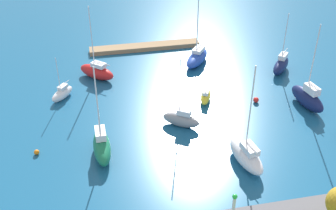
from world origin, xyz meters
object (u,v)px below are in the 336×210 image
at_px(sailboat_red_far_north, 97,71).
at_px(mooring_buoy_red, 256,100).
at_px(sailboat_green_lone_south, 102,146).
at_px(harbor_beacon, 234,205).
at_px(sailboat_navy_off_beacon, 308,98).
at_px(sailboat_white_west_end, 246,155).
at_px(sailboat_yellow_by_breakwater, 206,96).
at_px(sailboat_white_far_south, 62,93).
at_px(pier_dock, 145,47).
at_px(sailboat_blue_center_basin, 197,57).
at_px(mooring_buoy_orange, 37,152).
at_px(sailboat_navy_mid_basin, 281,65).
at_px(sailboat_gray_east_end, 181,119).

relative_size(sailboat_red_far_north, mooring_buoy_red, 14.55).
height_order(sailboat_red_far_north, sailboat_green_lone_south, sailboat_green_lone_south).
height_order(harbor_beacon, sailboat_navy_off_beacon, sailboat_navy_off_beacon).
distance_m(sailboat_white_west_end, sailboat_yellow_by_breakwater, 16.09).
bearing_deg(sailboat_navy_off_beacon, mooring_buoy_red, 58.78).
distance_m(sailboat_navy_off_beacon, mooring_buoy_red, 7.90).
xyz_separation_m(sailboat_white_west_end, sailboat_white_far_south, (23.51, -21.29, -0.50)).
bearing_deg(pier_dock, sailboat_red_far_north, 45.32).
xyz_separation_m(harbor_beacon, sailboat_green_lone_south, (12.86, -15.49, -2.11)).
height_order(pier_dock, sailboat_yellow_by_breakwater, sailboat_yellow_by_breakwater).
bearing_deg(sailboat_blue_center_basin, mooring_buoy_red, 57.49).
bearing_deg(sailboat_white_far_south, pier_dock, 172.58).
height_order(sailboat_red_far_north, mooring_buoy_orange, sailboat_red_far_north).
relative_size(sailboat_white_west_end, sailboat_yellow_by_breakwater, 1.79).
relative_size(harbor_beacon, sailboat_green_lone_south, 0.27).
height_order(sailboat_blue_center_basin, sailboat_navy_mid_basin, sailboat_blue_center_basin).
height_order(sailboat_white_west_end, sailboat_white_far_south, sailboat_white_west_end).
bearing_deg(sailboat_white_far_south, sailboat_yellow_by_breakwater, 114.88).
xyz_separation_m(mooring_buoy_orange, mooring_buoy_red, (-33.71, -6.50, 0.09)).
distance_m(sailboat_navy_off_beacon, sailboat_yellow_by_breakwater, 15.87).
relative_size(sailboat_navy_off_beacon, sailboat_white_west_end, 0.96).
bearing_deg(harbor_beacon, sailboat_blue_center_basin, -99.24).
relative_size(harbor_beacon, sailboat_blue_center_basin, 0.27).
bearing_deg(sailboat_red_far_north, mooring_buoy_orange, 106.41).
xyz_separation_m(sailboat_navy_off_beacon, sailboat_green_lone_south, (32.34, 5.70, -0.08)).
xyz_separation_m(pier_dock, mooring_buoy_orange, (19.29, 29.64, -0.08)).
bearing_deg(sailboat_blue_center_basin, mooring_buoy_orange, -16.38).
height_order(sailboat_navy_mid_basin, mooring_buoy_orange, sailboat_navy_mid_basin).
relative_size(pier_dock, harbor_beacon, 5.85).
bearing_deg(sailboat_navy_mid_basin, sailboat_white_west_end, 8.26).
height_order(sailboat_navy_off_beacon, sailboat_green_lone_south, sailboat_navy_off_beacon).
xyz_separation_m(sailboat_yellow_by_breakwater, mooring_buoy_red, (-7.77, 2.14, -0.42)).
height_order(sailboat_yellow_by_breakwater, mooring_buoy_orange, sailboat_yellow_by_breakwater).
relative_size(pier_dock, sailboat_navy_mid_basin, 1.95).
height_order(sailboat_green_lone_south, mooring_buoy_orange, sailboat_green_lone_south).
relative_size(sailboat_blue_center_basin, sailboat_white_far_south, 1.86).
xyz_separation_m(sailboat_green_lone_south, mooring_buoy_orange, (8.68, -1.93, -1.19)).
relative_size(harbor_beacon, sailboat_white_west_end, 0.26).
height_order(sailboat_white_west_end, sailboat_blue_center_basin, sailboat_white_west_end).
height_order(sailboat_white_west_end, sailboat_green_lone_south, sailboat_white_west_end).
bearing_deg(sailboat_green_lone_south, sailboat_gray_east_end, 109.67).
distance_m(sailboat_white_west_end, sailboat_green_lone_south, 18.98).
bearing_deg(sailboat_green_lone_south, sailboat_red_far_north, 177.41).
distance_m(sailboat_red_far_north, sailboat_green_lone_south, 21.45).
distance_m(harbor_beacon, mooring_buoy_orange, 27.89).
distance_m(sailboat_gray_east_end, mooring_buoy_red, 13.79).
xyz_separation_m(sailboat_yellow_by_breakwater, sailboat_white_far_south, (22.60, -5.24, 0.07)).
distance_m(sailboat_yellow_by_breakwater, sailboat_white_far_south, 23.20).
xyz_separation_m(sailboat_yellow_by_breakwater, mooring_buoy_orange, (25.94, 8.64, -0.51)).
distance_m(sailboat_navy_off_beacon, sailboat_green_lone_south, 32.84).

